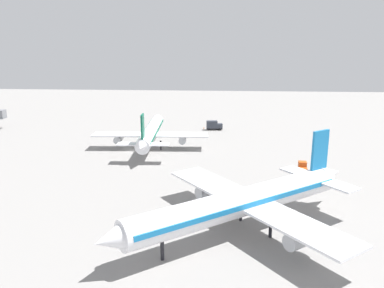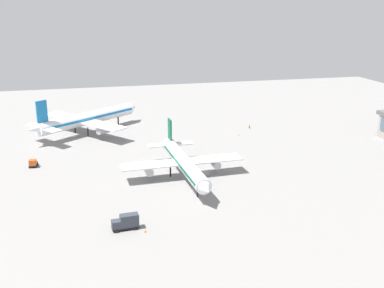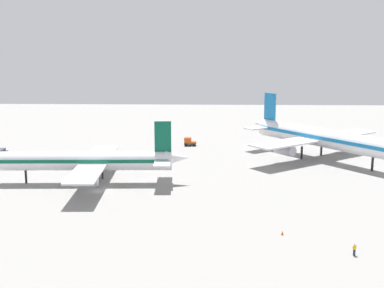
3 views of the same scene
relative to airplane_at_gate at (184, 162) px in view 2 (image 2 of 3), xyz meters
name	(u,v)px [view 2 (image 2 of 3)]	position (x,y,z in m)	size (l,w,h in m)	color
ground	(200,172)	(3.49, -5.52, -4.64)	(288.00, 288.00, 0.00)	gray
airplane_at_gate	(184,162)	(0.00, 0.00, 0.00)	(41.90, 33.58, 12.75)	white
airplane_taxiing	(87,119)	(52.11, 23.97, 0.80)	(35.28, 41.44, 14.96)	white
catering_truck	(126,222)	(-25.39, 18.05, -2.94)	(2.56, 5.73, 3.30)	black
baggage_tug	(33,163)	(19.13, 40.16, -3.48)	(3.36, 2.47, 2.30)	black
ground_crew_worker	(249,126)	(44.38, -35.62, -3.79)	(0.54, 0.50, 1.67)	#1E2338
safety_cone_near_gate	(239,135)	(35.70, -28.31, -4.34)	(0.44, 0.44, 0.60)	#EA590C
safety_cone_mid_apron	(145,231)	(-27.65, 14.43, -4.34)	(0.44, 0.44, 0.60)	#EA590C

